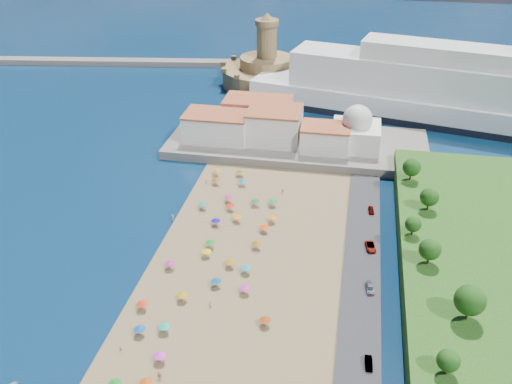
# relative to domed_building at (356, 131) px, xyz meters

# --- Properties ---
(ground) EXTENTS (700.00, 700.00, 0.00)m
(ground) POSITION_rel_domed_building_xyz_m (-30.00, -71.00, -8.97)
(ground) COLOR #071938
(ground) RESTS_ON ground
(terrace) EXTENTS (90.00, 36.00, 3.00)m
(terrace) POSITION_rel_domed_building_xyz_m (-20.00, 2.00, -7.47)
(terrace) COLOR #59544C
(terrace) RESTS_ON ground
(jetty) EXTENTS (18.00, 70.00, 2.40)m
(jetty) POSITION_rel_domed_building_xyz_m (-42.00, 37.00, -7.77)
(jetty) COLOR #59544C
(jetty) RESTS_ON ground
(breakwater) EXTENTS (199.03, 34.77, 2.60)m
(breakwater) POSITION_rel_domed_building_xyz_m (-140.00, 82.00, -7.67)
(breakwater) COLOR #59544C
(breakwater) RESTS_ON ground
(waterfront_buildings) EXTENTS (57.00, 29.00, 11.00)m
(waterfront_buildings) POSITION_rel_domed_building_xyz_m (-33.05, 2.64, -1.10)
(waterfront_buildings) COLOR silver
(waterfront_buildings) RESTS_ON terrace
(domed_building) EXTENTS (16.00, 16.00, 15.00)m
(domed_building) POSITION_rel_domed_building_xyz_m (0.00, 0.00, 0.00)
(domed_building) COLOR silver
(domed_building) RESTS_ON terrace
(fortress) EXTENTS (40.00, 40.00, 32.40)m
(fortress) POSITION_rel_domed_building_xyz_m (-42.00, 67.00, -2.29)
(fortress) COLOR #99794C
(fortress) RESTS_ON ground
(cruise_ship) EXTENTS (167.03, 60.08, 36.23)m
(cruise_ship) POSITION_rel_domed_building_xyz_m (38.03, 36.03, 1.76)
(cruise_ship) COLOR black
(cruise_ship) RESTS_ON ground
(beach_parasols) EXTENTS (30.16, 115.38, 2.20)m
(beach_parasols) POSITION_rel_domed_building_xyz_m (-32.05, -80.53, -6.83)
(beach_parasols) COLOR gray
(beach_parasols) RESTS_ON beach
(beachgoers) EXTENTS (29.13, 97.46, 1.74)m
(beachgoers) POSITION_rel_domed_building_xyz_m (-37.00, -72.76, -7.88)
(beachgoers) COLOR tan
(beachgoers) RESTS_ON beach
(parked_cars) EXTENTS (3.15, 76.73, 1.41)m
(parked_cars) POSITION_rel_domed_building_xyz_m (6.00, -73.57, -7.60)
(parked_cars) COLOR gray
(parked_cars) RESTS_ON promenade
(hillside_trees) EXTENTS (15.65, 111.53, 8.12)m
(hillside_trees) POSITION_rel_domed_building_xyz_m (19.05, -81.95, 1.23)
(hillside_trees) COLOR #382314
(hillside_trees) RESTS_ON hillside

